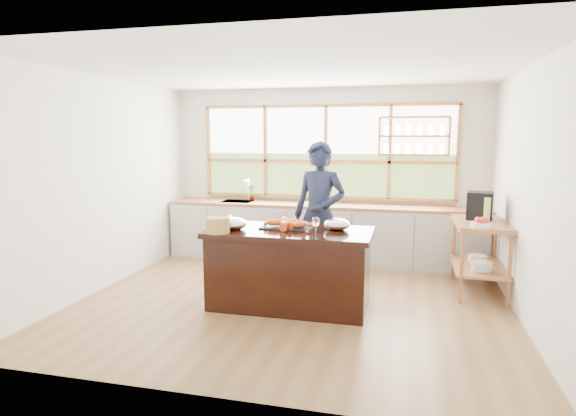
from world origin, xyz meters
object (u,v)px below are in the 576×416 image
(island, at_px, (290,268))
(espresso_machine, at_px, (480,206))
(wicker_basket, at_px, (218,225))
(cook, at_px, (319,215))

(island, bearing_deg, espresso_machine, 30.36)
(espresso_machine, distance_m, wicker_basket, 3.35)
(cook, distance_m, espresso_machine, 2.05)
(island, relative_size, cook, 0.98)
(island, bearing_deg, wicker_basket, -154.78)
(cook, relative_size, espresso_machine, 5.41)
(espresso_machine, bearing_deg, island, -138.42)
(island, xyz_separation_m, cook, (0.19, 0.84, 0.49))
(cook, height_order, wicker_basket, cook)
(island, xyz_separation_m, espresso_machine, (2.19, 1.28, 0.62))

